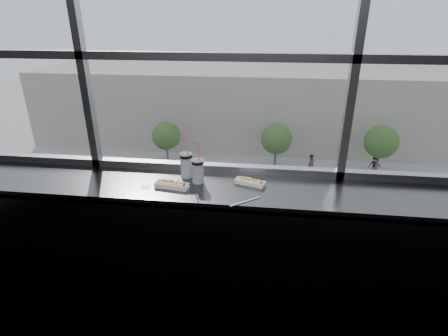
# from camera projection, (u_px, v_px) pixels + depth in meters

# --- Properties ---
(wall_back_lower) EXTENTS (6.00, 0.00, 6.00)m
(wall_back_lower) POSITION_uv_depth(u_px,v_px,m) (214.00, 227.00, 3.09)
(wall_back_lower) COLOR black
(wall_back_lower) RESTS_ON ground
(window_glass) EXTENTS (6.00, 0.00, 6.00)m
(window_glass) POSITION_uv_depth(u_px,v_px,m) (212.00, 11.00, 2.41)
(window_glass) COLOR silver
(window_glass) RESTS_ON ground
(window_mullions) EXTENTS (6.00, 0.08, 2.40)m
(window_mullions) POSITION_uv_depth(u_px,v_px,m) (212.00, 11.00, 2.39)
(window_mullions) COLOR gray
(window_mullions) RESTS_ON ground
(counter) EXTENTS (6.00, 0.55, 0.06)m
(counter) POSITION_uv_depth(u_px,v_px,m) (208.00, 189.00, 2.63)
(counter) COLOR #525254
(counter) RESTS_ON ground
(counter_fascia) EXTENTS (6.00, 0.04, 1.04)m
(counter_fascia) POSITION_uv_depth(u_px,v_px,m) (204.00, 267.00, 2.61)
(counter_fascia) COLOR #525254
(counter_fascia) RESTS_ON ground
(hotdog_tray_left) EXTENTS (0.26, 0.11, 0.06)m
(hotdog_tray_left) POSITION_uv_depth(u_px,v_px,m) (172.00, 185.00, 2.58)
(hotdog_tray_left) COLOR white
(hotdog_tray_left) RESTS_ON counter
(hotdog_tray_right) EXTENTS (0.24, 0.14, 0.06)m
(hotdog_tray_right) POSITION_uv_depth(u_px,v_px,m) (250.00, 182.00, 2.63)
(hotdog_tray_right) COLOR white
(hotdog_tray_right) RESTS_ON counter
(soda_cup_left) EXTENTS (0.10, 0.10, 0.37)m
(soda_cup_left) POSITION_uv_depth(u_px,v_px,m) (186.00, 164.00, 2.72)
(soda_cup_left) COLOR white
(soda_cup_left) RESTS_ON counter
(soda_cup_right) EXTENTS (0.10, 0.10, 0.35)m
(soda_cup_right) POSITION_uv_depth(u_px,v_px,m) (198.00, 170.00, 2.63)
(soda_cup_right) COLOR white
(soda_cup_right) RESTS_ON counter
(loose_straw) EXTENTS (0.20, 0.16, 0.01)m
(loose_straw) POSITION_uv_depth(u_px,v_px,m) (245.00, 202.00, 2.38)
(loose_straw) COLOR white
(loose_straw) RESTS_ON counter
(wrapper) EXTENTS (0.09, 0.06, 0.02)m
(wrapper) POSITION_uv_depth(u_px,v_px,m) (146.00, 186.00, 2.59)
(wrapper) COLOR silver
(wrapper) RESTS_ON counter
(plaza_ground) EXTENTS (120.00, 120.00, 0.00)m
(plaza_ground) POSITION_uv_depth(u_px,v_px,m) (264.00, 123.00, 47.27)
(plaza_ground) COLOR #979695
(plaza_ground) RESTS_ON ground
(street_asphalt) EXTENTS (80.00, 10.00, 0.06)m
(street_asphalt) POSITION_uv_depth(u_px,v_px,m) (257.00, 211.00, 25.88)
(street_asphalt) COLOR black
(street_asphalt) RESTS_ON plaza_ground
(far_sidewalk) EXTENTS (80.00, 6.00, 0.04)m
(far_sidewalk) POSITION_uv_depth(u_px,v_px,m) (260.00, 168.00, 33.16)
(far_sidewalk) COLOR #979695
(far_sidewalk) RESTS_ON plaza_ground
(far_building) EXTENTS (50.00, 14.00, 8.00)m
(far_building) POSITION_uv_depth(u_px,v_px,m) (264.00, 103.00, 40.67)
(far_building) COLOR gray
(far_building) RESTS_ON plaza_ground
(car_near_a) EXTENTS (3.29, 7.09, 2.31)m
(car_near_a) POSITION_uv_depth(u_px,v_px,m) (26.00, 211.00, 23.54)
(car_near_a) COLOR white
(car_near_a) RESTS_ON street_asphalt
(car_near_c) EXTENTS (2.69, 6.00, 1.97)m
(car_near_c) POSITION_uv_depth(u_px,v_px,m) (253.00, 229.00, 21.85)
(car_near_c) COLOR #8E1200
(car_near_c) RESTS_ON street_asphalt
(car_far_a) EXTENTS (3.37, 6.92, 2.23)m
(car_far_a) POSITION_uv_depth(u_px,v_px,m) (148.00, 169.00, 30.17)
(car_far_a) COLOR black
(car_far_a) RESTS_ON street_asphalt
(car_far_c) EXTENTS (3.10, 5.90, 1.88)m
(car_far_c) POSITION_uv_depth(u_px,v_px,m) (429.00, 185.00, 27.58)
(car_far_c) COLOR #FFF7CC
(car_far_c) RESTS_ON street_asphalt
(car_near_b) EXTENTS (3.43, 6.79, 2.17)m
(car_near_b) POSITION_uv_depth(u_px,v_px,m) (131.00, 219.00, 22.72)
(car_near_b) COLOR black
(car_near_b) RESTS_ON street_asphalt
(car_far_b) EXTENTS (3.23, 6.40, 2.05)m
(car_far_b) POSITION_uv_depth(u_px,v_px,m) (287.00, 177.00, 28.83)
(car_far_b) COLOR #9C2645
(car_far_b) RESTS_ON street_asphalt
(car_near_d) EXTENTS (3.18, 6.17, 1.97)m
(car_near_d) POSITION_uv_depth(u_px,v_px,m) (385.00, 238.00, 20.93)
(car_near_d) COLOR silver
(car_near_d) RESTS_ON street_asphalt
(pedestrian_d) EXTENTS (0.89, 0.67, 2.00)m
(pedestrian_d) POSITION_uv_depth(u_px,v_px,m) (375.00, 163.00, 31.70)
(pedestrian_d) COLOR #66605B
(pedestrian_d) RESTS_ON far_sidewalk
(pedestrian_c) EXTENTS (1.00, 0.75, 2.25)m
(pedestrian_c) POSITION_uv_depth(u_px,v_px,m) (310.00, 162.00, 31.60)
(pedestrian_c) COLOR #66605B
(pedestrian_c) RESTS_ON far_sidewalk
(tree_left) EXTENTS (2.72, 2.72, 4.25)m
(tree_left) POSITION_uv_depth(u_px,v_px,m) (166.00, 136.00, 33.05)
(tree_left) COLOR #47382B
(tree_left) RESTS_ON far_sidewalk
(tree_center) EXTENTS (2.85, 2.85, 4.45)m
(tree_center) POSITION_uv_depth(u_px,v_px,m) (276.00, 139.00, 31.81)
(tree_center) COLOR #47382B
(tree_center) RESTS_ON far_sidewalk
(tree_right) EXTENTS (2.95, 2.95, 4.61)m
(tree_right) POSITION_uv_depth(u_px,v_px,m) (381.00, 142.00, 30.71)
(tree_right) COLOR #47382B
(tree_right) RESTS_ON far_sidewalk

